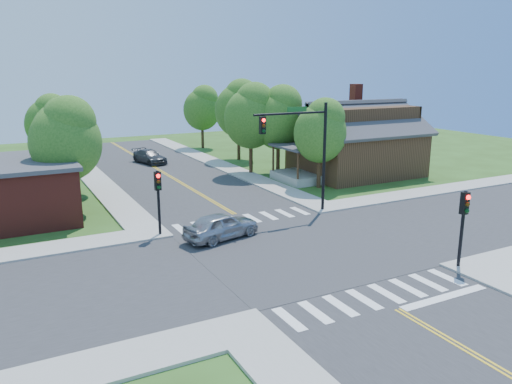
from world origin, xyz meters
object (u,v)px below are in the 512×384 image
car_dgrey (150,157)px  car_silver (221,226)px  house_ne (356,138)px  signal_mast_ne (303,141)px  signal_pole_se (464,215)px  signal_pole_nw (158,191)px

car_dgrey → car_silver: bearing=-111.5°
house_ne → car_dgrey: size_ratio=2.67×
house_ne → signal_mast_ne: bearing=-142.3°
signal_pole_se → house_ne: house_ne is taller
signal_mast_ne → signal_pole_nw: 9.76m
signal_pole_nw → car_silver: signal_pole_nw is taller
signal_pole_nw → car_dgrey: (5.83, 22.50, -2.00)m
house_ne → car_silver: 20.96m
signal_pole_se → car_dgrey: size_ratio=0.78×
signal_mast_ne → car_dgrey: (-3.68, 22.49, -4.19)m
signal_pole_nw → signal_pole_se: bearing=-45.0°
signal_pole_se → signal_pole_nw: bearing=135.0°
signal_pole_nw → car_dgrey: signal_pole_nw is taller
signal_pole_se → car_silver: size_ratio=0.80×
house_ne → car_silver: (-17.82, -10.73, -2.57)m
signal_pole_nw → house_ne: house_ne is taller
car_dgrey → signal_pole_nw: bearing=-119.2°
signal_mast_ne → signal_pole_nw: size_ratio=1.89×
signal_pole_nw → house_ne: bearing=22.7°
car_silver → signal_pole_nw: bearing=40.4°
signal_pole_nw → car_silver: (2.89, -2.08, -1.91)m
signal_pole_se → signal_pole_nw: same height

